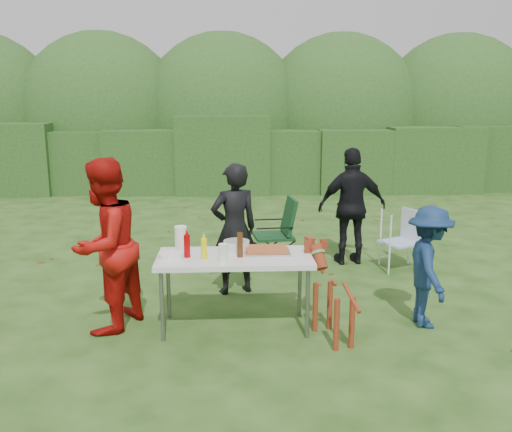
{
  "coord_description": "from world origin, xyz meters",
  "views": [
    {
      "loc": [
        0.13,
        -5.25,
        2.22
      ],
      "look_at": [
        0.42,
        0.4,
        1.0
      ],
      "focal_mm": 38.0,
      "sensor_mm": 36.0,
      "label": 1
    }
  ],
  "objects_px": {
    "person_black_puffy": "(352,206)",
    "mustard_bottle": "(204,249)",
    "paper_towel_roll": "(181,239)",
    "person_cook": "(234,229)",
    "beer_bottle": "(240,245)",
    "dog": "(334,297)",
    "person_red_jacket": "(105,246)",
    "ketchup_bottle": "(187,246)",
    "lawn_chair": "(400,240)",
    "folding_table": "(235,261)",
    "camping_chair": "(273,232)",
    "child": "(429,267)"
  },
  "relations": [
    {
      "from": "person_black_puffy",
      "to": "mustard_bottle",
      "type": "xyz_separation_m",
      "value": [
        -1.91,
        -2.18,
        0.04
      ]
    },
    {
      "from": "person_black_puffy",
      "to": "paper_towel_roll",
      "type": "xyz_separation_m",
      "value": [
        -2.15,
        -1.92,
        0.07
      ]
    },
    {
      "from": "person_cook",
      "to": "beer_bottle",
      "type": "relative_size",
      "value": 6.36
    },
    {
      "from": "dog",
      "to": "beer_bottle",
      "type": "xyz_separation_m",
      "value": [
        -0.86,
        0.28,
        0.44
      ]
    },
    {
      "from": "person_red_jacket",
      "to": "ketchup_bottle",
      "type": "height_order",
      "value": "person_red_jacket"
    },
    {
      "from": "person_black_puffy",
      "to": "lawn_chair",
      "type": "xyz_separation_m",
      "value": [
        0.59,
        -0.31,
        -0.4
      ]
    },
    {
      "from": "folding_table",
      "to": "person_black_puffy",
      "type": "relative_size",
      "value": 0.94
    },
    {
      "from": "dog",
      "to": "person_red_jacket",
      "type": "bearing_deg",
      "value": 64.64
    },
    {
      "from": "folding_table",
      "to": "person_red_jacket",
      "type": "distance_m",
      "value": 1.26
    },
    {
      "from": "lawn_chair",
      "to": "person_red_jacket",
      "type": "bearing_deg",
      "value": 2.61
    },
    {
      "from": "mustard_bottle",
      "to": "ketchup_bottle",
      "type": "distance_m",
      "value": 0.18
    },
    {
      "from": "dog",
      "to": "mustard_bottle",
      "type": "relative_size",
      "value": 4.46
    },
    {
      "from": "person_black_puffy",
      "to": "ketchup_bottle",
      "type": "xyz_separation_m",
      "value": [
        -2.08,
        -2.12,
        0.05
      ]
    },
    {
      "from": "person_cook",
      "to": "beer_bottle",
      "type": "bearing_deg",
      "value": 73.36
    },
    {
      "from": "person_black_puffy",
      "to": "ketchup_bottle",
      "type": "relative_size",
      "value": 7.25
    },
    {
      "from": "camping_chair",
      "to": "ketchup_bottle",
      "type": "bearing_deg",
      "value": 58.09
    },
    {
      "from": "person_red_jacket",
      "to": "lawn_chair",
      "type": "relative_size",
      "value": 2.1
    },
    {
      "from": "person_cook",
      "to": "beer_bottle",
      "type": "height_order",
      "value": "person_cook"
    },
    {
      "from": "child",
      "to": "beer_bottle",
      "type": "distance_m",
      "value": 1.88
    },
    {
      "from": "person_red_jacket",
      "to": "mustard_bottle",
      "type": "xyz_separation_m",
      "value": [
        0.96,
        -0.14,
        -0.01
      ]
    },
    {
      "from": "folding_table",
      "to": "person_black_puffy",
      "type": "xyz_separation_m",
      "value": [
        1.63,
        2.09,
        0.11
      ]
    },
    {
      "from": "person_cook",
      "to": "lawn_chair",
      "type": "bearing_deg",
      "value": -179.79
    },
    {
      "from": "person_cook",
      "to": "person_red_jacket",
      "type": "distance_m",
      "value": 1.59
    },
    {
      "from": "person_black_puffy",
      "to": "ketchup_bottle",
      "type": "height_order",
      "value": "person_black_puffy"
    },
    {
      "from": "person_black_puffy",
      "to": "beer_bottle",
      "type": "xyz_separation_m",
      "value": [
        -1.57,
        -2.13,
        0.06
      ]
    },
    {
      "from": "dog",
      "to": "ketchup_bottle",
      "type": "height_order",
      "value": "ketchup_bottle"
    },
    {
      "from": "dog",
      "to": "mustard_bottle",
      "type": "distance_m",
      "value": 1.3
    },
    {
      "from": "person_black_puffy",
      "to": "child",
      "type": "bearing_deg",
      "value": 92.88
    },
    {
      "from": "person_red_jacket",
      "to": "lawn_chair",
      "type": "height_order",
      "value": "person_red_jacket"
    },
    {
      "from": "person_red_jacket",
      "to": "mustard_bottle",
      "type": "height_order",
      "value": "person_red_jacket"
    },
    {
      "from": "folding_table",
      "to": "child",
      "type": "bearing_deg",
      "value": -1.01
    },
    {
      "from": "mustard_bottle",
      "to": "child",
      "type": "bearing_deg",
      "value": 1.53
    },
    {
      "from": "mustard_bottle",
      "to": "dog",
      "type": "bearing_deg",
      "value": -10.6
    },
    {
      "from": "person_cook",
      "to": "person_black_puffy",
      "type": "distance_m",
      "value": 1.94
    },
    {
      "from": "child",
      "to": "mustard_bottle",
      "type": "height_order",
      "value": "child"
    },
    {
      "from": "camping_chair",
      "to": "dog",
      "type": "bearing_deg",
      "value": 92.91
    },
    {
      "from": "person_black_puffy",
      "to": "camping_chair",
      "type": "height_order",
      "value": "person_black_puffy"
    },
    {
      "from": "mustard_bottle",
      "to": "ketchup_bottle",
      "type": "relative_size",
      "value": 0.91
    },
    {
      "from": "child",
      "to": "camping_chair",
      "type": "xyz_separation_m",
      "value": [
        -1.37,
        2.07,
        -0.14
      ]
    },
    {
      "from": "dog",
      "to": "ketchup_bottle",
      "type": "bearing_deg",
      "value": 62.07
    },
    {
      "from": "dog",
      "to": "lawn_chair",
      "type": "relative_size",
      "value": 1.11
    },
    {
      "from": "beer_bottle",
      "to": "dog",
      "type": "bearing_deg",
      "value": -17.78
    },
    {
      "from": "dog",
      "to": "camping_chair",
      "type": "xyz_separation_m",
      "value": [
        -0.37,
        2.35,
        0.04
      ]
    },
    {
      "from": "dog",
      "to": "beer_bottle",
      "type": "height_order",
      "value": "beer_bottle"
    },
    {
      "from": "dog",
      "to": "paper_towel_roll",
      "type": "relative_size",
      "value": 3.43
    },
    {
      "from": "folding_table",
      "to": "mustard_bottle",
      "type": "bearing_deg",
      "value": -162.25
    },
    {
      "from": "mustard_bottle",
      "to": "lawn_chair",
      "type": "bearing_deg",
      "value": 36.76
    },
    {
      "from": "folding_table",
      "to": "mustard_bottle",
      "type": "height_order",
      "value": "mustard_bottle"
    },
    {
      "from": "child",
      "to": "person_black_puffy",
      "type": "bearing_deg",
      "value": 12.57
    },
    {
      "from": "dog",
      "to": "camping_chair",
      "type": "height_order",
      "value": "camping_chair"
    }
  ]
}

